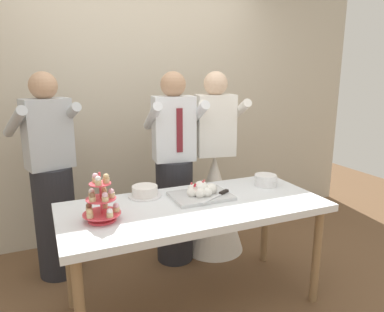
{
  "coord_description": "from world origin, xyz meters",
  "views": [
    {
      "loc": [
        -0.94,
        -2.12,
        1.67
      ],
      "look_at": [
        0.05,
        0.15,
        1.07
      ],
      "focal_mm": 33.67,
      "sensor_mm": 36.0,
      "label": 1
    }
  ],
  "objects_px": {
    "person_groom": "(174,179)",
    "dessert_table": "(194,214)",
    "main_cake_tray": "(201,192)",
    "round_cake": "(145,192)",
    "person_bride": "(214,190)",
    "cupcake_stand": "(101,202)",
    "plate_stack": "(266,180)",
    "person_guest": "(53,188)"
  },
  "relations": [
    {
      "from": "person_groom",
      "to": "dessert_table",
      "type": "bearing_deg",
      "value": -98.9
    },
    {
      "from": "dessert_table",
      "to": "person_bride",
      "type": "xyz_separation_m",
      "value": [
        0.51,
        0.7,
        -0.12
      ]
    },
    {
      "from": "cupcake_stand",
      "to": "main_cake_tray",
      "type": "distance_m",
      "value": 0.74
    },
    {
      "from": "plate_stack",
      "to": "person_guest",
      "type": "height_order",
      "value": "person_guest"
    },
    {
      "from": "dessert_table",
      "to": "person_guest",
      "type": "xyz_separation_m",
      "value": [
        -0.87,
        0.83,
        0.05
      ]
    },
    {
      "from": "cupcake_stand",
      "to": "plate_stack",
      "type": "xyz_separation_m",
      "value": [
        1.31,
        0.18,
        -0.07
      ]
    },
    {
      "from": "plate_stack",
      "to": "person_bride",
      "type": "height_order",
      "value": "person_bride"
    },
    {
      "from": "dessert_table",
      "to": "person_groom",
      "type": "height_order",
      "value": "person_groom"
    },
    {
      "from": "dessert_table",
      "to": "person_groom",
      "type": "distance_m",
      "value": 0.68
    },
    {
      "from": "plate_stack",
      "to": "round_cake",
      "type": "bearing_deg",
      "value": 172.01
    },
    {
      "from": "main_cake_tray",
      "to": "plate_stack",
      "type": "xyz_separation_m",
      "value": [
        0.58,
        0.05,
        0.01
      ]
    },
    {
      "from": "main_cake_tray",
      "to": "round_cake",
      "type": "relative_size",
      "value": 1.75
    },
    {
      "from": "main_cake_tray",
      "to": "round_cake",
      "type": "distance_m",
      "value": 0.41
    },
    {
      "from": "plate_stack",
      "to": "cupcake_stand",
      "type": "bearing_deg",
      "value": -172.21
    },
    {
      "from": "cupcake_stand",
      "to": "dessert_table",
      "type": "bearing_deg",
      "value": 2.98
    },
    {
      "from": "main_cake_tray",
      "to": "person_groom",
      "type": "distance_m",
      "value": 0.57
    },
    {
      "from": "person_groom",
      "to": "round_cake",
      "type": "bearing_deg",
      "value": -133.8
    },
    {
      "from": "dessert_table",
      "to": "plate_stack",
      "type": "height_order",
      "value": "plate_stack"
    },
    {
      "from": "person_groom",
      "to": "person_guest",
      "type": "height_order",
      "value": "same"
    },
    {
      "from": "main_cake_tray",
      "to": "dessert_table",
      "type": "bearing_deg",
      "value": -134.03
    },
    {
      "from": "dessert_table",
      "to": "main_cake_tray",
      "type": "relative_size",
      "value": 4.29
    },
    {
      "from": "cupcake_stand",
      "to": "round_cake",
      "type": "distance_m",
      "value": 0.48
    },
    {
      "from": "cupcake_stand",
      "to": "person_bride",
      "type": "distance_m",
      "value": 1.39
    },
    {
      "from": "cupcake_stand",
      "to": "person_guest",
      "type": "xyz_separation_m",
      "value": [
        -0.25,
        0.86,
        -0.15
      ]
    },
    {
      "from": "person_groom",
      "to": "person_guest",
      "type": "bearing_deg",
      "value": 170.84
    },
    {
      "from": "person_groom",
      "to": "cupcake_stand",
      "type": "bearing_deg",
      "value": -136.2
    },
    {
      "from": "dessert_table",
      "to": "person_bride",
      "type": "bearing_deg",
      "value": 54.09
    },
    {
      "from": "person_bride",
      "to": "round_cake",
      "type": "bearing_deg",
      "value": -151.51
    },
    {
      "from": "person_groom",
      "to": "person_guest",
      "type": "xyz_separation_m",
      "value": [
        -0.98,
        0.16,
        0.0
      ]
    },
    {
      "from": "dessert_table",
      "to": "plate_stack",
      "type": "bearing_deg",
      "value": 12.12
    },
    {
      "from": "round_cake",
      "to": "person_bride",
      "type": "relative_size",
      "value": 0.14
    },
    {
      "from": "person_bride",
      "to": "plate_stack",
      "type": "bearing_deg",
      "value": -72.69
    },
    {
      "from": "main_cake_tray",
      "to": "round_cake",
      "type": "bearing_deg",
      "value": 153.95
    },
    {
      "from": "dessert_table",
      "to": "person_guest",
      "type": "bearing_deg",
      "value": 136.53
    },
    {
      "from": "cupcake_stand",
      "to": "person_groom",
      "type": "relative_size",
      "value": 0.18
    },
    {
      "from": "dessert_table",
      "to": "main_cake_tray",
      "type": "height_order",
      "value": "main_cake_tray"
    },
    {
      "from": "cupcake_stand",
      "to": "main_cake_tray",
      "type": "bearing_deg",
      "value": 10.42
    },
    {
      "from": "cupcake_stand",
      "to": "main_cake_tray",
      "type": "xyz_separation_m",
      "value": [
        0.73,
        0.13,
        -0.08
      ]
    },
    {
      "from": "dessert_table",
      "to": "plate_stack",
      "type": "relative_size",
      "value": 10.08
    },
    {
      "from": "main_cake_tray",
      "to": "person_groom",
      "type": "bearing_deg",
      "value": 89.23
    },
    {
      "from": "dessert_table",
      "to": "round_cake",
      "type": "relative_size",
      "value": 7.5
    },
    {
      "from": "main_cake_tray",
      "to": "person_bride",
      "type": "bearing_deg",
      "value": 55.64
    }
  ]
}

